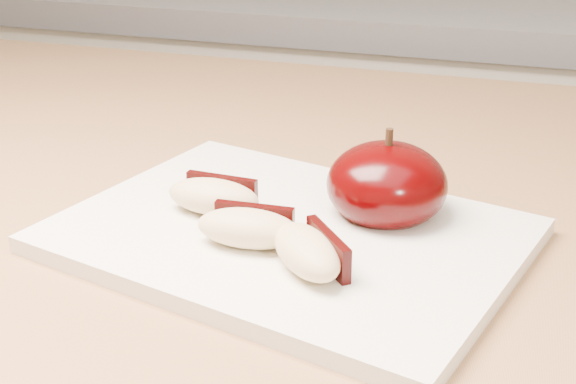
% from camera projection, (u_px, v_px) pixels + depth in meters
% --- Properties ---
extents(back_cabinet, '(2.40, 0.62, 0.94)m').
position_uv_depth(back_cabinet, '(483.00, 264.00, 1.39)').
color(back_cabinet, silver).
rests_on(back_cabinet, ground).
extents(cutting_board, '(0.33, 0.27, 0.01)m').
position_uv_depth(cutting_board, '(288.00, 235.00, 0.52)').
color(cutting_board, silver).
rests_on(cutting_board, island_counter).
extents(apple_half, '(0.08, 0.08, 0.07)m').
position_uv_depth(apple_half, '(387.00, 185.00, 0.53)').
color(apple_half, black).
rests_on(apple_half, cutting_board).
extents(apple_wedge_a, '(0.07, 0.03, 0.02)m').
position_uv_depth(apple_wedge_a, '(214.00, 196.00, 0.53)').
color(apple_wedge_a, '#D6B987').
rests_on(apple_wedge_a, cutting_board).
extents(apple_wedge_b, '(0.07, 0.04, 0.02)m').
position_uv_depth(apple_wedge_b, '(249.00, 227.00, 0.49)').
color(apple_wedge_b, '#D6B987').
rests_on(apple_wedge_b, cutting_board).
extents(apple_wedge_c, '(0.07, 0.07, 0.02)m').
position_uv_depth(apple_wedge_c, '(309.00, 251.00, 0.46)').
color(apple_wedge_c, '#D6B987').
rests_on(apple_wedge_c, cutting_board).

